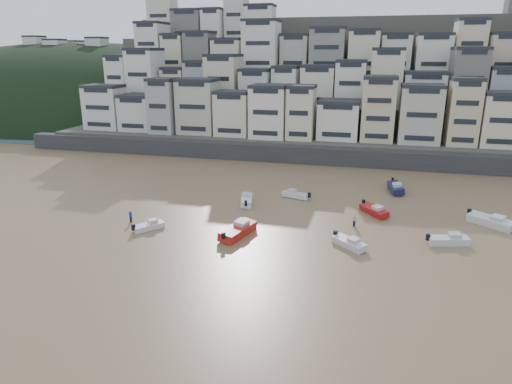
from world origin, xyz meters
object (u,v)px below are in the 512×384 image
(boat_f, at_px, (247,199))
(boat_i, at_px, (396,187))
(boat_g, at_px, (491,220))
(boat_b, at_px, (349,242))
(person_blue, at_px, (131,216))
(boat_c, at_px, (238,229))
(boat_d, at_px, (448,239))
(person_pink, at_px, (354,220))
(boat_e, at_px, (374,209))
(boat_h, at_px, (296,194))
(boat_j, at_px, (149,225))

(boat_f, bearing_deg, boat_i, -74.74)
(boat_i, bearing_deg, boat_g, 33.21)
(boat_b, xyz_separation_m, boat_g, (18.05, 11.83, 0.19))
(boat_b, xyz_separation_m, person_blue, (-29.68, 1.04, 0.18))
(boat_c, relative_size, boat_d, 1.31)
(boat_d, bearing_deg, boat_g, 36.40)
(boat_d, height_order, boat_g, boat_g)
(boat_i, relative_size, person_pink, 3.65)
(boat_e, bearing_deg, boat_d, 9.03)
(boat_h, distance_m, person_pink, 14.14)
(boat_j, height_order, boat_d, boat_d)
(boat_c, xyz_separation_m, boat_j, (-12.04, -0.88, -0.35))
(boat_i, bearing_deg, person_pink, -27.31)
(person_pink, bearing_deg, boat_f, 161.56)
(boat_b, distance_m, boat_d, 12.32)
(boat_j, distance_m, boat_e, 31.78)
(boat_h, relative_size, boat_f, 0.89)
(boat_c, relative_size, person_pink, 4.02)
(boat_d, distance_m, boat_h, 25.08)
(boat_c, distance_m, boat_h, 17.97)
(boat_c, height_order, boat_d, boat_c)
(boat_f, bearing_deg, boat_c, 177.30)
(boat_h, relative_size, person_pink, 2.85)
(boat_d, height_order, boat_h, boat_d)
(boat_c, bearing_deg, boat_i, -24.07)
(boat_i, bearing_deg, boat_c, -47.87)
(person_blue, bearing_deg, boat_e, 19.59)
(boat_g, distance_m, person_pink, 18.40)
(boat_h, distance_m, person_blue, 26.07)
(boat_b, distance_m, boat_j, 26.04)
(boat_j, distance_m, boat_f, 16.61)
(boat_b, xyz_separation_m, boat_e, (2.79, 12.60, 0.07))
(boat_i, xyz_separation_m, boat_f, (-22.55, -12.27, -0.11))
(boat_b, height_order, person_blue, person_blue)
(boat_j, height_order, person_pink, person_pink)
(boat_i, bearing_deg, boat_e, -24.27)
(boat_j, distance_m, boat_h, 24.67)
(boat_b, relative_size, boat_h, 1.02)
(boat_f, height_order, person_blue, person_blue)
(boat_b, height_order, person_pink, person_pink)
(boat_b, height_order, boat_c, boat_c)
(boat_b, relative_size, person_blue, 2.89)
(boat_c, height_order, boat_e, boat_c)
(boat_b, xyz_separation_m, boat_j, (-26.03, -0.81, -0.08))
(person_blue, relative_size, person_pink, 1.00)
(boat_d, height_order, person_pink, person_pink)
(boat_j, bearing_deg, boat_f, 3.12)
(boat_g, bearing_deg, boat_f, -142.74)
(person_pink, bearing_deg, boat_h, 133.25)
(person_blue, xyz_separation_m, person_pink, (29.94, 6.12, 0.00))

